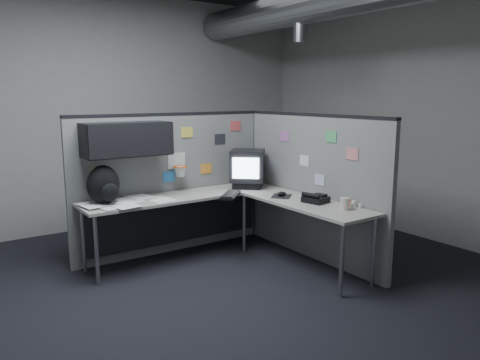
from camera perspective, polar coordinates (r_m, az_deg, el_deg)
room at (r=4.71m, az=5.95°, el=13.53°), size 5.62×5.62×3.22m
partition_back at (r=5.37m, az=-9.55°, el=1.26°), size 2.44×0.42×1.63m
partition_right at (r=5.32m, az=8.68°, el=-0.75°), size 0.07×2.23×1.63m
desk at (r=5.17m, az=-2.88°, el=-3.29°), size 2.31×2.11×0.73m
monitor at (r=5.63m, az=0.92°, el=1.46°), size 0.55×0.55×0.45m
keyboard at (r=5.14m, az=-1.18°, el=-1.82°), size 0.40×0.40×0.04m
mouse at (r=5.16m, az=5.08°, el=-1.81°), size 0.31×0.31×0.05m
phone at (r=4.91m, az=9.17°, el=-2.25°), size 0.25×0.26×0.11m
bottles at (r=4.77m, az=13.59°, el=-2.89°), size 0.12×0.16×0.07m
cup at (r=4.64m, az=12.65°, el=-2.87°), size 0.10×0.10×0.12m
papers at (r=4.98m, az=-13.68°, el=-2.61°), size 0.97×0.67×0.02m
backpack at (r=4.91m, az=-16.25°, el=-0.67°), size 0.37×0.35×0.41m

